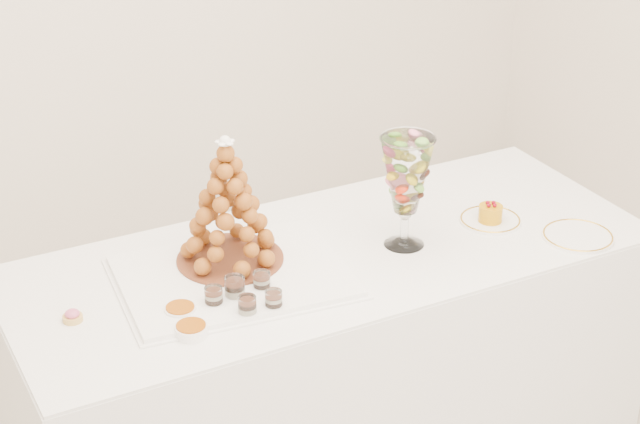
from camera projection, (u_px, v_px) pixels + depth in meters
buffet_table at (330, 354)px, 3.45m from camera, size 2.03×0.88×0.76m
lace_tray at (233, 277)px, 3.12m from camera, size 0.71×0.57×0.02m
macaron_vase at (407, 176)px, 3.21m from camera, size 0.16×0.16×0.36m
cake_plate at (490, 220)px, 3.45m from camera, size 0.20×0.20×0.01m
spare_plate at (578, 236)px, 3.36m from camera, size 0.22×0.22×0.01m
pink_tart at (72, 316)px, 2.92m from camera, size 0.06×0.06×0.04m
verrine_a at (214, 298)px, 2.97m from camera, size 0.06×0.06×0.07m
verrine_b at (235, 290)px, 3.00m from camera, size 0.07×0.07×0.08m
verrine_c at (262, 283)px, 3.05m from camera, size 0.05×0.05×0.07m
verrine_d at (247, 308)px, 2.92m from camera, size 0.06×0.06×0.07m
verrine_e at (274, 301)px, 2.96m from camera, size 0.06×0.06×0.07m
ramekin_back at (180, 312)px, 2.94m from camera, size 0.09×0.09×0.03m
ramekin_front at (191, 330)px, 2.86m from camera, size 0.09×0.09×0.03m
croquembouche at (228, 201)px, 3.10m from camera, size 0.33×0.33×0.40m
mousse_cake at (490, 213)px, 3.43m from camera, size 0.08×0.08×0.07m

